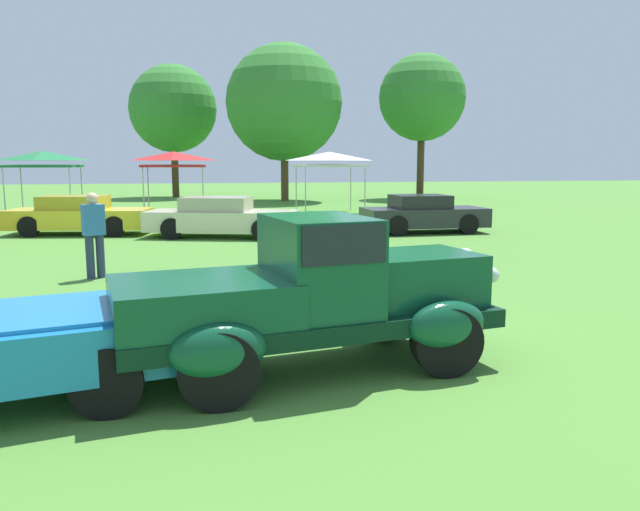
{
  "coord_description": "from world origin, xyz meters",
  "views": [
    {
      "loc": [
        -1.32,
        -7.04,
        2.29
      ],
      "look_at": [
        0.36,
        1.74,
        0.92
      ],
      "focal_mm": 34.6,
      "sensor_mm": 36.0,
      "label": 1
    }
  ],
  "objects_px": {
    "show_car_charcoal": "(424,214)",
    "canopy_tent_center_field": "(174,158)",
    "show_car_yellow": "(79,215)",
    "spectator_between_cars": "(94,232)",
    "feature_pickup_truck": "(312,293)",
    "canopy_tent_left_field": "(43,158)",
    "show_car_cream": "(221,217)",
    "canopy_tent_right_field": "(329,158)"
  },
  "relations": [
    {
      "from": "show_car_charcoal",
      "to": "spectator_between_cars",
      "type": "height_order",
      "value": "spectator_between_cars"
    },
    {
      "from": "show_car_charcoal",
      "to": "canopy_tent_center_field",
      "type": "bearing_deg",
      "value": 134.45
    },
    {
      "from": "feature_pickup_truck",
      "to": "canopy_tent_right_field",
      "type": "relative_size",
      "value": 1.51
    },
    {
      "from": "show_car_yellow",
      "to": "spectator_between_cars",
      "type": "distance_m",
      "value": 8.11
    },
    {
      "from": "show_car_yellow",
      "to": "canopy_tent_left_field",
      "type": "bearing_deg",
      "value": 110.55
    },
    {
      "from": "show_car_charcoal",
      "to": "spectator_between_cars",
      "type": "distance_m",
      "value": 11.1
    },
    {
      "from": "show_car_yellow",
      "to": "canopy_tent_center_field",
      "type": "relative_size",
      "value": 1.67
    },
    {
      "from": "spectator_between_cars",
      "to": "canopy_tent_center_field",
      "type": "height_order",
      "value": "canopy_tent_center_field"
    },
    {
      "from": "show_car_yellow",
      "to": "show_car_cream",
      "type": "height_order",
      "value": "same"
    },
    {
      "from": "canopy_tent_center_field",
      "to": "canopy_tent_left_field",
      "type": "bearing_deg",
      "value": 179.79
    },
    {
      "from": "show_car_yellow",
      "to": "show_car_charcoal",
      "type": "height_order",
      "value": "same"
    },
    {
      "from": "feature_pickup_truck",
      "to": "show_car_charcoal",
      "type": "xyz_separation_m",
      "value": [
        5.88,
        12.43,
        -0.26
      ]
    },
    {
      "from": "feature_pickup_truck",
      "to": "show_car_charcoal",
      "type": "distance_m",
      "value": 13.75
    },
    {
      "from": "show_car_yellow",
      "to": "canopy_tent_right_field",
      "type": "xyz_separation_m",
      "value": [
        9.44,
        6.5,
        1.82
      ]
    },
    {
      "from": "show_car_yellow",
      "to": "show_car_charcoal",
      "type": "relative_size",
      "value": 1.14
    },
    {
      "from": "feature_pickup_truck",
      "to": "show_car_charcoal",
      "type": "relative_size",
      "value": 1.1
    },
    {
      "from": "show_car_charcoal",
      "to": "canopy_tent_right_field",
      "type": "height_order",
      "value": "canopy_tent_right_field"
    },
    {
      "from": "feature_pickup_truck",
      "to": "spectator_between_cars",
      "type": "relative_size",
      "value": 2.58
    },
    {
      "from": "feature_pickup_truck",
      "to": "canopy_tent_left_field",
      "type": "distance_m",
      "value": 22.15
    },
    {
      "from": "canopy_tent_center_field",
      "to": "feature_pickup_truck",
      "type": "bearing_deg",
      "value": -83.7
    },
    {
      "from": "show_car_charcoal",
      "to": "show_car_yellow",
      "type": "bearing_deg",
      "value": 171.58
    },
    {
      "from": "canopy_tent_center_field",
      "to": "show_car_charcoal",
      "type": "bearing_deg",
      "value": -45.55
    },
    {
      "from": "show_car_yellow",
      "to": "spectator_between_cars",
      "type": "relative_size",
      "value": 2.68
    },
    {
      "from": "show_car_cream",
      "to": "spectator_between_cars",
      "type": "xyz_separation_m",
      "value": [
        -2.66,
        -6.35,
        0.31
      ]
    },
    {
      "from": "show_car_cream",
      "to": "spectator_between_cars",
      "type": "distance_m",
      "value": 6.9
    },
    {
      "from": "show_car_cream",
      "to": "canopy_tent_center_field",
      "type": "relative_size",
      "value": 1.78
    },
    {
      "from": "spectator_between_cars",
      "to": "canopy_tent_right_field",
      "type": "relative_size",
      "value": 0.59
    },
    {
      "from": "feature_pickup_truck",
      "to": "canopy_tent_center_field",
      "type": "xyz_separation_m",
      "value": [
        -2.29,
        20.76,
        1.56
      ]
    },
    {
      "from": "feature_pickup_truck",
      "to": "canopy_tent_left_field",
      "type": "xyz_separation_m",
      "value": [
        -7.53,
        20.78,
        1.56
      ]
    },
    {
      "from": "canopy_tent_left_field",
      "to": "show_car_charcoal",
      "type": "bearing_deg",
      "value": -31.92
    },
    {
      "from": "show_car_yellow",
      "to": "spectator_between_cars",
      "type": "xyz_separation_m",
      "value": [
        1.74,
        -7.91,
        0.31
      ]
    },
    {
      "from": "show_car_yellow",
      "to": "show_car_cream",
      "type": "xyz_separation_m",
      "value": [
        4.4,
        -1.56,
        0.0
      ]
    },
    {
      "from": "canopy_tent_right_field",
      "to": "show_car_yellow",
      "type": "bearing_deg",
      "value": -145.45
    },
    {
      "from": "canopy_tent_right_field",
      "to": "show_car_cream",
      "type": "bearing_deg",
      "value": -122.01
    },
    {
      "from": "show_car_yellow",
      "to": "canopy_tent_center_field",
      "type": "bearing_deg",
      "value": 68.06
    },
    {
      "from": "feature_pickup_truck",
      "to": "show_car_charcoal",
      "type": "bearing_deg",
      "value": 64.68
    },
    {
      "from": "feature_pickup_truck",
      "to": "canopy_tent_center_field",
      "type": "bearing_deg",
      "value": 96.3
    },
    {
      "from": "show_car_cream",
      "to": "show_car_charcoal",
      "type": "height_order",
      "value": "same"
    },
    {
      "from": "show_car_cream",
      "to": "canopy_tent_left_field",
      "type": "xyz_separation_m",
      "value": [
        -6.93,
        8.3,
        1.82
      ]
    },
    {
      "from": "feature_pickup_truck",
      "to": "show_car_yellow",
      "type": "height_order",
      "value": "feature_pickup_truck"
    },
    {
      "from": "show_car_charcoal",
      "to": "canopy_tent_center_field",
      "type": "distance_m",
      "value": 11.81
    },
    {
      "from": "spectator_between_cars",
      "to": "canopy_tent_left_field",
      "type": "distance_m",
      "value": 15.33
    }
  ]
}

